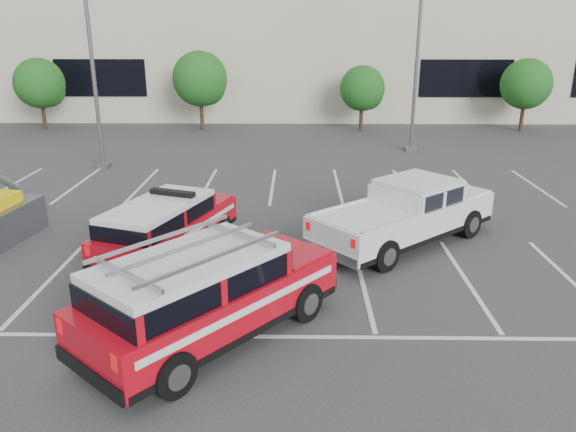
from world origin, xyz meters
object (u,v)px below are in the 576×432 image
(tree_left, at_px, (41,85))
(tree_mid_right, at_px, (364,90))
(light_pole_left, at_px, (91,52))
(light_pole_mid, at_px, (418,48))
(tree_right, at_px, (527,86))
(white_pickup, at_px, (405,219))
(convention_building, at_px, (287,47))
(ladder_suv, at_px, (207,300))
(fire_chief_suv, at_px, (167,230))
(tree_mid_left, at_px, (202,81))

(tree_left, height_order, tree_mid_right, tree_left)
(tree_left, distance_m, light_pole_left, 12.43)
(tree_left, bearing_deg, light_pole_mid, -15.43)
(tree_right, xyz_separation_m, white_pickup, (-10.83, -19.38, -2.02))
(convention_building, distance_m, tree_mid_right, 11.20)
(tree_right, distance_m, light_pole_mid, 10.38)
(tree_mid_right, height_order, light_pole_left, light_pole_left)
(white_pickup, distance_m, ladder_suv, 7.56)
(light_pole_left, relative_size, ladder_suv, 1.78)
(tree_mid_right, bearing_deg, convention_building, 116.57)
(tree_mid_right, bearing_deg, tree_right, 0.00)
(tree_right, distance_m, fire_chief_suv, 27.13)
(tree_left, distance_m, fire_chief_suv, 23.84)
(tree_mid_right, distance_m, white_pickup, 19.47)
(tree_left, height_order, fire_chief_suv, tree_left)
(convention_building, relative_size, light_pole_mid, 5.86)
(tree_left, distance_m, tree_mid_right, 20.00)
(tree_right, xyz_separation_m, light_pole_mid, (-8.09, -6.05, 2.41))
(tree_right, distance_m, ladder_suv, 29.67)
(light_pole_mid, bearing_deg, tree_mid_right, 107.52)
(tree_right, bearing_deg, fire_chief_suv, -131.12)
(tree_right, relative_size, light_pole_left, 0.43)
(tree_mid_left, bearing_deg, convention_building, 62.60)
(fire_chief_suv, bearing_deg, tree_mid_left, 115.72)
(tree_mid_left, xyz_separation_m, light_pole_left, (-3.09, -10.05, 2.14))
(tree_mid_left, distance_m, white_pickup, 21.56)
(light_pole_left, bearing_deg, tree_mid_right, 37.50)
(tree_mid_right, xyz_separation_m, ladder_suv, (-5.93, -24.96, -1.61))
(light_pole_mid, bearing_deg, tree_mid_left, 153.08)
(convention_building, height_order, tree_mid_right, convention_building)
(light_pole_mid, relative_size, ladder_suv, 1.78)
(tree_mid_left, height_order, ladder_suv, tree_mid_left)
(tree_mid_left, xyz_separation_m, fire_chief_suv, (2.21, -20.38, -2.31))
(fire_chief_suv, bearing_deg, tree_left, 140.46)
(convention_building, relative_size, fire_chief_suv, 11.07)
(ladder_suv, bearing_deg, tree_mid_right, 117.17)
(convention_building, xyz_separation_m, white_pickup, (4.08, -29.20, -3.96))
(white_pickup, bearing_deg, tree_left, -176.19)
(tree_left, relative_size, light_pole_left, 0.43)
(tree_right, bearing_deg, light_pole_left, -156.49)
(tree_mid_right, bearing_deg, ladder_suv, -103.36)
(tree_mid_left, distance_m, light_pole_mid, 13.53)
(tree_mid_right, bearing_deg, white_pickup, -92.44)
(light_pole_left, height_order, light_pole_mid, same)
(tree_left, relative_size, white_pickup, 0.73)
(tree_mid_left, bearing_deg, ladder_suv, -80.73)
(tree_left, bearing_deg, tree_right, 0.00)
(convention_building, xyz_separation_m, light_pole_mid, (6.82, -15.86, 0.47))
(convention_building, distance_m, fire_chief_suv, 30.60)
(tree_mid_left, relative_size, light_pole_mid, 0.47)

